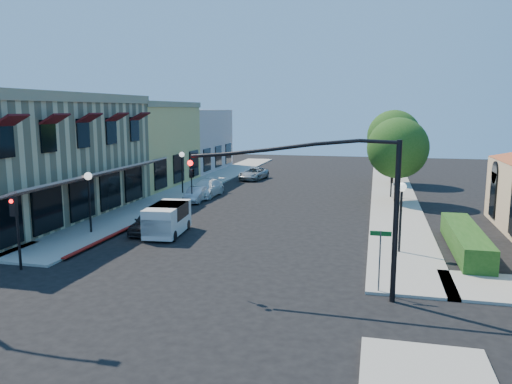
% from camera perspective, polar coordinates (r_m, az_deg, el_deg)
% --- Properties ---
extents(ground, '(120.00, 120.00, 0.00)m').
position_cam_1_polar(ground, '(19.61, -9.18, -11.80)').
color(ground, black).
rests_on(ground, ground).
extents(sidewalk_left, '(3.50, 50.00, 0.12)m').
position_cam_1_polar(sidewalk_left, '(47.15, -6.40, 0.83)').
color(sidewalk_left, '#9A978C').
rests_on(sidewalk_left, ground).
extents(sidewalk_right, '(3.50, 50.00, 0.12)m').
position_cam_1_polar(sidewalk_right, '(44.40, 15.36, 0.02)').
color(sidewalk_right, '#9A978C').
rests_on(sidewalk_right, ground).
extents(curb_red_strip, '(0.25, 10.00, 0.06)m').
position_cam_1_polar(curb_red_strip, '(29.40, -15.65, -4.82)').
color(curb_red_strip, maroon).
rests_on(curb_red_strip, ground).
extents(corner_brick_building, '(11.77, 18.20, 8.10)m').
position_cam_1_polar(corner_brick_building, '(36.00, -25.58, 3.64)').
color(corner_brick_building, '#CEBA8B').
rests_on(corner_brick_building, ground).
extents(yellow_stucco_building, '(10.00, 12.00, 7.60)m').
position_cam_1_polar(yellow_stucco_building, '(48.57, -14.43, 5.29)').
color(yellow_stucco_building, '#E4B566').
rests_on(yellow_stucco_building, ground).
extents(pink_stucco_building, '(10.00, 12.00, 7.00)m').
position_cam_1_polar(pink_stucco_building, '(59.44, -9.00, 5.88)').
color(pink_stucco_building, '#CCA59A').
rests_on(pink_stucco_building, ground).
extents(hedge, '(1.40, 8.00, 1.10)m').
position_cam_1_polar(hedge, '(27.14, 22.72, -6.40)').
color(hedge, '#1C4714').
rests_on(hedge, ground).
extents(street_tree_a, '(4.56, 4.56, 6.48)m').
position_cam_1_polar(street_tree_a, '(38.96, 15.91, 4.85)').
color(street_tree_a, '#372516').
rests_on(street_tree_a, ground).
extents(street_tree_b, '(4.94, 4.94, 7.02)m').
position_cam_1_polar(street_tree_b, '(48.91, 15.48, 6.14)').
color(street_tree_b, '#372516').
rests_on(street_tree_b, ground).
extents(signal_mast_arm, '(8.01, 0.39, 6.00)m').
position_cam_1_polar(signal_mast_arm, '(18.60, 9.23, 0.11)').
color(signal_mast_arm, black).
rests_on(signal_mast_arm, ground).
extents(secondary_signal, '(0.28, 0.42, 3.32)m').
position_cam_1_polar(secondary_signal, '(24.20, -25.78, -2.83)').
color(secondary_signal, black).
rests_on(secondary_signal, ground).
extents(street_name_sign, '(0.80, 0.06, 2.50)m').
position_cam_1_polar(street_name_sign, '(19.76, 13.99, -6.60)').
color(street_name_sign, '#595B5E').
rests_on(street_name_sign, ground).
extents(lamppost_left_near, '(0.44, 0.44, 3.57)m').
position_cam_1_polar(lamppost_left_near, '(29.68, -18.58, 0.56)').
color(lamppost_left_near, black).
rests_on(lamppost_left_near, ground).
extents(lamppost_left_far, '(0.44, 0.44, 3.57)m').
position_cam_1_polar(lamppost_left_far, '(42.09, -8.46, 3.43)').
color(lamppost_left_far, black).
rests_on(lamppost_left_far, ground).
extents(lamppost_right_near, '(0.44, 0.44, 3.57)m').
position_cam_1_polar(lamppost_right_near, '(25.22, 16.29, -0.82)').
color(lamppost_right_near, black).
rests_on(lamppost_right_near, ground).
extents(lamppost_right_far, '(0.44, 0.44, 3.57)m').
position_cam_1_polar(lamppost_right_far, '(41.07, 15.29, 3.05)').
color(lamppost_right_far, black).
rests_on(lamppost_right_far, ground).
extents(white_van, '(2.06, 4.06, 1.73)m').
position_cam_1_polar(white_van, '(28.70, -10.11, -2.90)').
color(white_van, silver).
rests_on(white_van, ground).
extents(parked_car_a, '(1.72, 3.84, 1.28)m').
position_cam_1_polar(parked_car_a, '(29.58, -11.99, -3.31)').
color(parked_car_a, black).
rests_on(parked_car_a, ground).
extents(parked_car_b, '(1.40, 3.46, 1.12)m').
position_cam_1_polar(parked_car_b, '(38.79, -6.88, -0.29)').
color(parked_car_b, '#AEB0B3').
rests_on(parked_car_b, ground).
extents(parked_car_c, '(1.99, 4.67, 1.34)m').
position_cam_1_polar(parked_car_c, '(41.05, -5.69, 0.43)').
color(parked_car_c, white).
rests_on(parked_car_c, ground).
extents(parked_car_d, '(2.57, 4.62, 1.22)m').
position_cam_1_polar(parked_car_d, '(50.68, -0.28, 2.12)').
color(parked_car_d, '#9B9FA0').
rests_on(parked_car_d, ground).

